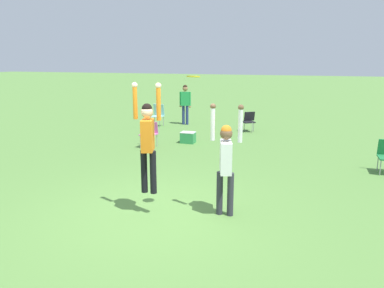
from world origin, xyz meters
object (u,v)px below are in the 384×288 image
(frisbee, at_px, (193,77))
(camping_chair_2, at_px, (249,120))
(person_defending, at_px, (226,158))
(person_spectator_near, at_px, (185,101))
(cooler_box, at_px, (188,137))
(camping_chair_1, at_px, (158,113))
(camping_chair_5, at_px, (150,132))
(person_jumping, at_px, (148,136))

(frisbee, height_order, camping_chair_2, frisbee)
(person_defending, bearing_deg, person_spectator_near, -173.21)
(camping_chair_2, relative_size, cooler_box, 1.61)
(person_spectator_near, bearing_deg, camping_chair_1, -161.84)
(camping_chair_1, relative_size, cooler_box, 1.95)
(frisbee, distance_m, cooler_box, 6.65)
(camping_chair_1, distance_m, camping_chair_5, 3.87)
(person_spectator_near, bearing_deg, person_defending, -85.87)
(camping_chair_1, distance_m, camping_chair_2, 3.94)
(person_jumping, relative_size, camping_chair_5, 2.45)
(person_jumping, distance_m, cooler_box, 6.25)
(person_defending, bearing_deg, cooler_box, -171.49)
(person_jumping, xyz_separation_m, camping_chair_1, (-3.57, 8.69, -0.95))
(person_defending, distance_m, camping_chair_1, 9.65)
(camping_chair_5, distance_m, cooler_box, 1.42)
(person_jumping, distance_m, frisbee, 1.36)
(person_jumping, xyz_separation_m, person_defending, (1.36, 0.41, -0.39))
(person_defending, height_order, frisbee, frisbee)
(camping_chair_2, xyz_separation_m, cooler_box, (-1.64, -2.74, -0.28))
(camping_chair_1, xyz_separation_m, cooler_box, (2.29, -2.71, -0.36))
(camping_chair_1, bearing_deg, person_jumping, 116.60)
(camping_chair_2, distance_m, camping_chair_5, 4.54)
(frisbee, xyz_separation_m, person_spectator_near, (-3.41, 9.32, -1.53))
(frisbee, bearing_deg, camping_chair_5, 122.42)
(person_jumping, relative_size, person_spectator_near, 1.17)
(person_defending, xyz_separation_m, camping_chair_5, (-3.65, 4.62, -0.60))
(camping_chair_1, height_order, camping_chair_2, camping_chair_1)
(camping_chair_5, distance_m, person_spectator_near, 4.45)
(frisbee, relative_size, camping_chair_1, 0.25)
(person_jumping, bearing_deg, camping_chair_5, 7.64)
(person_jumping, height_order, cooler_box, person_jumping)
(person_spectator_near, distance_m, cooler_box, 3.81)
(person_defending, relative_size, camping_chair_1, 2.20)
(camping_chair_2, xyz_separation_m, person_spectator_near, (-2.95, 0.73, 0.58))
(frisbee, relative_size, camping_chair_2, 0.30)
(person_defending, relative_size, camping_chair_2, 2.68)
(person_jumping, height_order, camping_chair_2, person_jumping)
(person_jumping, height_order, camping_chair_5, person_jumping)
(person_defending, xyz_separation_m, person_spectator_near, (-3.94, 9.04, -0.06))
(frisbee, height_order, camping_chair_1, frisbee)
(person_defending, relative_size, cooler_box, 4.31)
(person_jumping, height_order, frisbee, frisbee)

